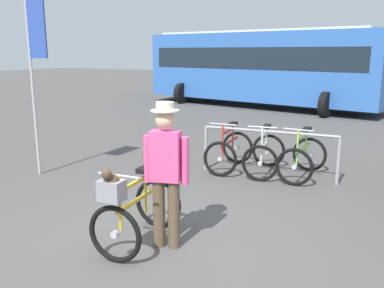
# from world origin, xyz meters

# --- Properties ---
(ground_plane) EXTENTS (80.00, 80.00, 0.00)m
(ground_plane) POSITION_xyz_m (0.00, 0.00, 0.00)
(ground_plane) COLOR #514F4C
(bike_rack_rail) EXTENTS (2.51, 0.19, 0.88)m
(bike_rack_rail) POSITION_xyz_m (0.37, 3.28, 0.64)
(bike_rack_rail) COLOR #99999E
(bike_rack_rail) RESTS_ON ground
(racked_bike_red) EXTENTS (0.70, 1.14, 0.98)m
(racked_bike_red) POSITION_xyz_m (-0.45, 3.42, 0.37)
(racked_bike_red) COLOR black
(racked_bike_red) RESTS_ON ground
(racked_bike_white) EXTENTS (0.81, 1.18, 0.97)m
(racked_bike_white) POSITION_xyz_m (0.25, 3.46, 0.37)
(racked_bike_white) COLOR black
(racked_bike_white) RESTS_ON ground
(racked_bike_lime) EXTENTS (0.72, 1.14, 0.97)m
(racked_bike_lime) POSITION_xyz_m (0.95, 3.49, 0.37)
(racked_bike_lime) COLOR black
(racked_bike_lime) RESTS_ON ground
(featured_bicycle) EXTENTS (0.73, 1.23, 1.09)m
(featured_bicycle) POSITION_xyz_m (-0.22, -0.18, 0.49)
(featured_bicycle) COLOR black
(featured_bicycle) RESTS_ON ground
(person_with_featured_bike) EXTENTS (0.51, 0.32, 1.72)m
(person_with_featured_bike) POSITION_xyz_m (0.12, 0.02, 0.95)
(person_with_featured_bike) COLOR brown
(person_with_featured_bike) RESTS_ON ground
(bus_distant) EXTENTS (10.30, 4.67, 3.08)m
(bus_distant) POSITION_xyz_m (-2.80, 12.90, 1.74)
(bus_distant) COLOR #3366B7
(bus_distant) RESTS_ON ground
(banner_flag) EXTENTS (0.45, 0.05, 3.20)m
(banner_flag) POSITION_xyz_m (-3.40, 1.51, 2.23)
(banner_flag) COLOR #B2B2B7
(banner_flag) RESTS_ON ground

